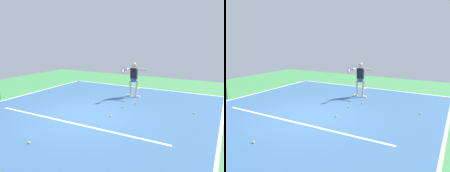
# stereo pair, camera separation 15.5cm
# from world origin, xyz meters

# --- Properties ---
(ground_plane) EXTENTS (20.73, 20.73, 0.00)m
(ground_plane) POSITION_xyz_m (0.00, 0.00, 0.00)
(ground_plane) COLOR #428E4C
(court_surface) EXTENTS (9.78, 12.13, 0.00)m
(court_surface) POSITION_xyz_m (0.00, 0.00, 0.00)
(court_surface) COLOR #38608E
(court_surface) RESTS_ON ground_plane
(court_line_baseline_near) EXTENTS (9.78, 0.10, 0.01)m
(court_line_baseline_near) POSITION_xyz_m (0.00, -6.02, 0.00)
(court_line_baseline_near) COLOR white
(court_line_baseline_near) RESTS_ON ground_plane
(court_line_sideline_left) EXTENTS (0.10, 12.13, 0.01)m
(court_line_sideline_left) POSITION_xyz_m (-4.84, 0.00, 0.00)
(court_line_sideline_left) COLOR white
(court_line_sideline_left) RESTS_ON ground_plane
(court_line_sideline_right) EXTENTS (0.10, 12.13, 0.01)m
(court_line_sideline_right) POSITION_xyz_m (4.84, 0.00, 0.00)
(court_line_sideline_right) COLOR white
(court_line_sideline_right) RESTS_ON ground_plane
(court_line_service) EXTENTS (7.34, 0.10, 0.01)m
(court_line_service) POSITION_xyz_m (0.00, 0.77, 0.00)
(court_line_service) COLOR white
(court_line_service) RESTS_ON ground_plane
(court_line_centre_mark) EXTENTS (0.10, 0.30, 0.01)m
(court_line_centre_mark) POSITION_xyz_m (0.00, -5.82, 0.00)
(court_line_centre_mark) COLOR white
(court_line_centre_mark) RESTS_ON ground_plane
(net_post) EXTENTS (0.09, 0.09, 1.07)m
(net_post) POSITION_xyz_m (5.19, 0.00, 0.54)
(net_post) COLOR #38753D
(net_post) RESTS_ON ground_plane
(tennis_player) EXTENTS (1.10, 1.20, 1.82)m
(tennis_player) POSITION_xyz_m (-0.55, -3.73, 1.06)
(tennis_player) COLOR beige
(tennis_player) RESTS_ON ground_plane
(tennis_ball_far_corner) EXTENTS (0.07, 0.07, 0.07)m
(tennis_ball_far_corner) POSITION_xyz_m (-3.81, -2.40, 0.03)
(tennis_ball_far_corner) COLOR #C6E53D
(tennis_ball_far_corner) RESTS_ON ground_plane
(tennis_ball_near_player) EXTENTS (0.07, 0.07, 0.07)m
(tennis_ball_near_player) POSITION_xyz_m (0.01, 2.63, 0.03)
(tennis_ball_near_player) COLOR yellow
(tennis_ball_near_player) RESTS_ON ground_plane
(tennis_ball_by_sideline) EXTENTS (0.07, 0.07, 0.07)m
(tennis_ball_by_sideline) POSITION_xyz_m (-1.18, -2.56, 0.03)
(tennis_ball_by_sideline) COLOR yellow
(tennis_ball_by_sideline) RESTS_ON ground_plane
(tennis_ball_centre_court) EXTENTS (0.07, 0.07, 0.07)m
(tennis_ball_centre_court) POSITION_xyz_m (-0.85, -1.80, 0.03)
(tennis_ball_centre_court) COLOR #CCE033
(tennis_ball_centre_court) RESTS_ON ground_plane
(tennis_ball_by_baseline) EXTENTS (0.07, 0.07, 0.07)m
(tennis_ball_by_baseline) POSITION_xyz_m (-0.97, -0.49, 0.03)
(tennis_ball_by_baseline) COLOR #CCE033
(tennis_ball_by_baseline) RESTS_ON ground_plane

